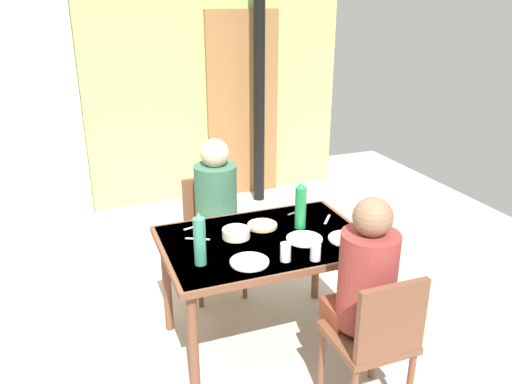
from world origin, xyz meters
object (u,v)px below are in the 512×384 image
dining_table (265,251)px  water_bottle_green_near (200,240)px  serving_bowl_center (236,233)px  person_far_diner (217,199)px  chair_near_diner (376,338)px  person_near_diner (366,276)px  water_bottle_green_far (301,206)px  chair_far_diner (212,228)px

dining_table → water_bottle_green_near: size_ratio=4.03×
serving_bowl_center → person_far_diner: bearing=85.6°
chair_near_diner → person_far_diner: person_far_diner is taller
dining_table → chair_near_diner: size_ratio=1.43×
person_near_diner → water_bottle_green_far: bearing=92.7°
chair_near_diner → chair_far_diner: (-0.41, 1.56, 0.00)m
person_far_diner → water_bottle_green_near: bearing=67.6°
person_far_diner → serving_bowl_center: size_ratio=4.53×
person_far_diner → water_bottle_green_far: (0.38, -0.57, 0.11)m
chair_near_diner → person_near_diner: person_near_diner is taller
chair_near_diner → person_far_diner: size_ratio=1.13×
dining_table → water_bottle_green_far: 0.36m
person_far_diner → water_bottle_green_far: size_ratio=2.51×
chair_near_diner → person_far_diner: 1.51m
chair_near_diner → person_far_diner: bearing=106.2°
person_near_diner → person_far_diner: (-0.41, 1.29, 0.00)m
person_far_diner → water_bottle_green_far: bearing=123.8°
person_near_diner → person_far_diner: size_ratio=1.00×
chair_far_diner → person_near_diner: (0.41, -1.42, 0.28)m
person_far_diner → water_bottle_green_far: person_far_diner is taller
water_bottle_green_far → person_far_diner: bearing=123.8°
chair_far_diner → chair_near_diner: bearing=104.9°
person_near_diner → water_bottle_green_near: bearing=147.2°
dining_table → person_far_diner: person_far_diner is taller
dining_table → serving_bowl_center: serving_bowl_center is taller
person_near_diner → person_far_diner: bearing=107.9°
dining_table → serving_bowl_center: 0.21m
chair_near_diner → water_bottle_green_far: 0.94m
person_far_diner → serving_bowl_center: (-0.04, -0.56, -0.00)m
dining_table → chair_near_diner: bearing=-68.8°
person_near_diner → water_bottle_green_near: 0.90m
chair_near_diner → water_bottle_green_far: water_bottle_green_far is taller
person_near_diner → serving_bowl_center: 0.86m
person_near_diner → dining_table: bearing=115.2°
chair_far_diner → water_bottle_green_near: bearing=70.6°
chair_near_diner → chair_far_diner: bearing=104.9°
dining_table → water_bottle_green_near: water_bottle_green_near is taller
person_near_diner → serving_bowl_center: bearing=122.3°
water_bottle_green_far → serving_bowl_center: 0.44m
person_far_diner → water_bottle_green_near: person_far_diner is taller
dining_table → water_bottle_green_near: bearing=-160.0°
chair_near_diner → water_bottle_green_far: (-0.03, 0.85, 0.40)m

